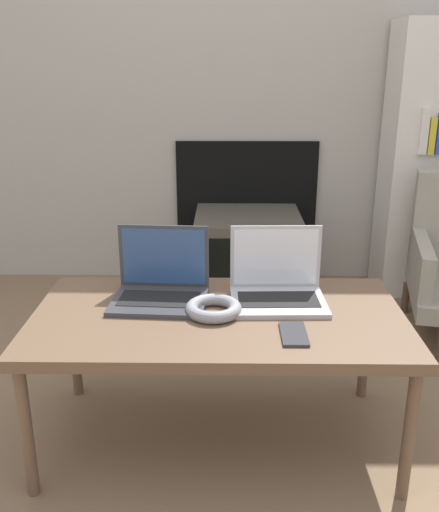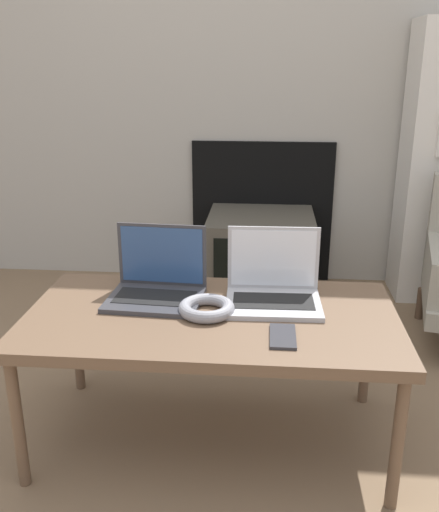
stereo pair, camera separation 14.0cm
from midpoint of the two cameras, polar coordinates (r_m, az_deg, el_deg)
name	(u,v)px [view 1 (the left image)]	position (r m, az deg, el deg)	size (l,w,h in m)	color
wall_back	(223,44)	(3.17, -0.99, 20.42)	(7.00, 0.08, 2.60)	#ADA89E
table	(218,324)	(1.80, -2.35, -6.85)	(1.16, 0.61, 0.46)	brown
laptop_left	(161,284)	(1.89, -7.99, -2.86)	(0.32, 0.26, 0.23)	#38383D
laptop_right	(277,285)	(1.87, 3.67, -2.93)	(0.31, 0.25, 0.23)	#B2B2B7
headphones	(214,308)	(1.78, -2.86, -5.29)	(0.18, 0.18, 0.04)	gray
phone	(294,334)	(1.66, 5.03, -7.82)	(0.07, 0.15, 0.01)	#333338
tv	(247,255)	(3.03, 1.49, 0.04)	(0.55, 0.51, 0.44)	#4C473D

